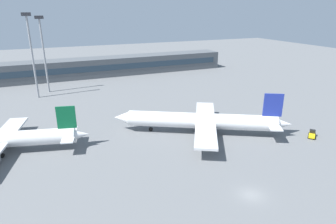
{
  "coord_description": "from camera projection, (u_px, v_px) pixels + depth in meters",
  "views": [
    {
      "loc": [
        -32.22,
        -35.7,
        32.28
      ],
      "look_at": [
        0.76,
        40.0,
        3.0
      ],
      "focal_mm": 31.44,
      "sensor_mm": 36.0,
      "label": 1
    }
  ],
  "objects": [
    {
      "name": "baggage_tug_yellow",
      "position": [
        312.0,
        134.0,
        77.68
      ],
      "size": [
        3.74,
        3.43,
        1.75
      ],
      "color": "yellow",
      "rests_on": "ground_plane"
    },
    {
      "name": "service_van_white",
      "position": [
        271.0,
        109.0,
        96.04
      ],
      "size": [
        5.35,
        4.74,
        2.08
      ],
      "color": "white",
      "rests_on": "ground_plane"
    },
    {
      "name": "floodlight_tower_west",
      "position": [
        43.0,
        50.0,
        114.23
      ],
      "size": [
        3.2,
        0.8,
        29.59
      ],
      "color": "gray",
      "rests_on": "ground_plane"
    },
    {
      "name": "floodlight_tower_east",
      "position": [
        32.0,
        51.0,
        106.52
      ],
      "size": [
        3.2,
        0.8,
        30.84
      ],
      "color": "gray",
      "rests_on": "ground_plane"
    },
    {
      "name": "airplane_near",
      "position": [
        200.0,
        121.0,
        79.1
      ],
      "size": [
        42.94,
        31.25,
        11.77
      ],
      "color": "white",
      "rests_on": "ground_plane"
    },
    {
      "name": "ground_plane",
      "position": [
        166.0,
        122.0,
        88.32
      ],
      "size": [
        400.0,
        400.0,
        0.0
      ],
      "primitive_type": "plane",
      "color": "slate"
    },
    {
      "name": "terminal_building",
      "position": [
        110.0,
        66.0,
        148.62
      ],
      "size": [
        120.2,
        12.13,
        9.0
      ],
      "color": "#4C5156",
      "rests_on": "ground_plane"
    }
  ]
}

